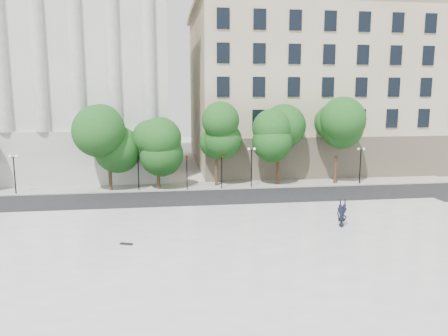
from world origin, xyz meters
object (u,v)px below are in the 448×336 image
at_px(person_lying, 342,223).
at_px(traffic_light_west, 187,156).
at_px(traffic_light_east, 222,155).
at_px(skateboard, 126,244).

bearing_deg(person_lying, traffic_light_west, 125.10).
height_order(traffic_light_east, person_lying, traffic_light_east).
distance_m(traffic_light_west, traffic_light_east, 3.63).
bearing_deg(skateboard, traffic_light_west, 95.11).
height_order(traffic_light_west, skateboard, traffic_light_west).
xyz_separation_m(person_lying, skateboard, (-15.07, -1.72, -0.23)).
relative_size(traffic_light_east, person_lying, 2.05).
bearing_deg(person_lying, traffic_light_east, 114.84).
bearing_deg(traffic_light_east, skateboard, -115.80).
xyz_separation_m(traffic_light_west, skateboard, (-4.80, -17.42, -3.11)).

